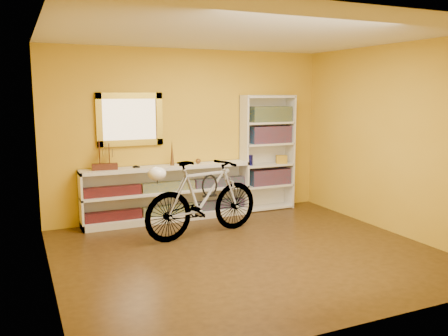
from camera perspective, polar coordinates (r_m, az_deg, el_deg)
name	(u,v)px	position (r m, az deg, el deg)	size (l,w,h in m)	color
floor	(247,253)	(5.86, 2.84, -10.27)	(4.50, 4.00, 0.01)	#311F0D
ceiling	(249,33)	(5.57, 3.06, 15.98)	(4.50, 4.00, 0.01)	silver
back_wall	(190,134)	(7.40, -4.14, 4.15)	(4.50, 0.01, 2.60)	gold
left_wall	(45,158)	(4.97, -20.90, 1.13)	(0.01, 4.00, 2.60)	gold
right_wall	(394,140)	(6.88, 19.94, 3.25)	(0.01, 4.00, 2.60)	gold
gilt_mirror	(130,119)	(7.07, -11.34, 5.80)	(0.98, 0.06, 0.78)	olive
wall_socket	(242,195)	(7.89, 2.16, -3.24)	(0.09, 0.01, 0.09)	silver
console_unit	(168,193)	(7.21, -6.79, -3.06)	(2.60, 0.35, 0.85)	silver
cd_row_lower	(169,210)	(7.25, -6.70, -5.06)	(2.50, 0.13, 0.14)	black
cd_row_upper	(168,186)	(7.17, -6.76, -2.23)	(2.50, 0.13, 0.14)	navy
model_ship	(104,155)	(6.89, -14.30, 1.53)	(0.36, 0.13, 0.42)	#401C12
toy_car	(136,168)	(7.01, -10.58, 0.04)	(0.00, 0.00, 0.00)	black
bronze_ornament	(172,153)	(7.13, -6.32, 1.83)	(0.07, 0.07, 0.38)	brown
decorative_orb	(198,161)	(7.29, -3.15, 0.84)	(0.08, 0.08, 0.08)	brown
bookcase	(267,153)	(7.83, 5.28, 1.83)	(0.90, 0.30, 1.90)	silver
book_row_a	(270,177)	(7.91, 5.55, -1.06)	(0.70, 0.22, 0.26)	maroon
book_row_b	(270,135)	(7.82, 5.63, 4.06)	(0.70, 0.22, 0.28)	maroon
book_row_c	(271,114)	(7.79, 5.67, 6.52)	(0.70, 0.22, 0.25)	navy
travel_mug	(250,160)	(7.67, 3.23, 0.96)	(0.08, 0.08, 0.17)	#14168D
red_tin	(256,117)	(7.70, 3.93, 6.20)	(0.13, 0.13, 0.17)	maroon
yellow_bag	(281,159)	(7.93, 6.98, 1.05)	(0.18, 0.12, 0.14)	gold
bicycle	(203,198)	(6.40, -2.55, -3.63)	(1.79, 0.46, 1.05)	silver
helmet	(157,174)	(5.99, -8.11, -0.69)	(0.23, 0.22, 0.17)	white
u_lock	(210,186)	(6.42, -1.76, -2.14)	(0.23, 0.23, 0.02)	black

